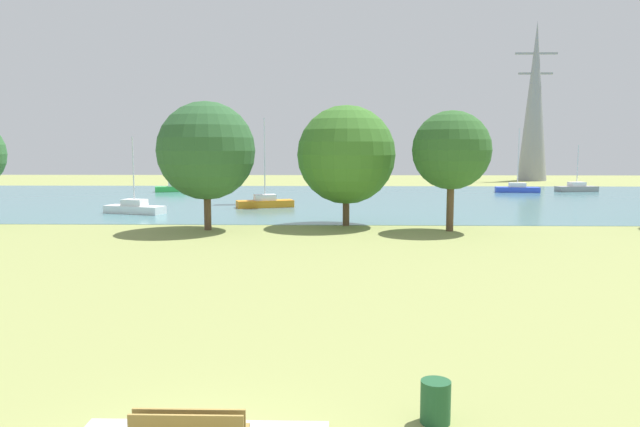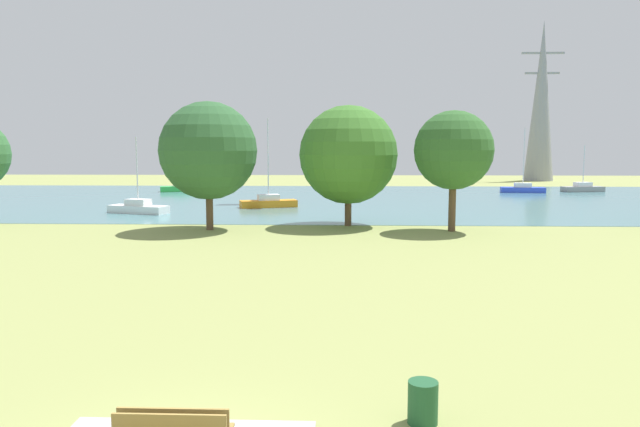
{
  "view_description": "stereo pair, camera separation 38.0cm",
  "coord_description": "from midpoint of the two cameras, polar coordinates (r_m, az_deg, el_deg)",
  "views": [
    {
      "loc": [
        2.3,
        -8.8,
        5.09
      ],
      "look_at": [
        1.58,
        19.79,
        1.92
      ],
      "focal_mm": 33.36,
      "sensor_mm": 36.0,
      "label": 1
    },
    {
      "loc": [
        2.68,
        -8.79,
        5.09
      ],
      "look_at": [
        1.58,
        19.79,
        1.92
      ],
      "focal_mm": 33.36,
      "sensor_mm": 36.0,
      "label": 2
    }
  ],
  "objects": [
    {
      "name": "sailboat_blue",
      "position": [
        71.39,
        18.25,
        2.3
      ],
      "size": [
        4.95,
        2.1,
        7.29
      ],
      "color": "blue",
      "rests_on": "water_surface"
    },
    {
      "name": "electricity_pylon",
      "position": [
        98.57,
        19.78,
        10.06
      ],
      "size": [
        6.4,
        4.4,
        24.24
      ],
      "color": "gray",
      "rests_on": "ground"
    },
    {
      "name": "sailboat_white",
      "position": [
        48.27,
        -17.57,
        0.52
      ],
      "size": [
        5.03,
        2.92,
        5.92
      ],
      "color": "white",
      "rests_on": "water_surface"
    },
    {
      "name": "tree_west_near",
      "position": [
        38.7,
        2.26,
        5.64
      ],
      "size": [
        6.38,
        6.38,
        7.83
      ],
      "color": "brown",
      "rests_on": "ground"
    },
    {
      "name": "sailboat_green",
      "position": [
        71.05,
        -13.75,
        2.42
      ],
      "size": [
        5.03,
        2.92,
        7.02
      ],
      "color": "green",
      "rests_on": "water_surface"
    },
    {
      "name": "tree_east_near",
      "position": [
        36.99,
        12.21,
        5.94
      ],
      "size": [
        4.79,
        4.79,
        7.34
      ],
      "color": "brown",
      "rests_on": "ground"
    },
    {
      "name": "water_surface",
      "position": [
        59.07,
        -0.97,
        1.4
      ],
      "size": [
        140.0,
        40.0,
        0.02
      ],
      "primitive_type": "cube",
      "color": "slate",
      "rests_on": "ground"
    },
    {
      "name": "ground_plane",
      "position": [
        31.32,
        -3.14,
        -3.03
      ],
      "size": [
        160.0,
        160.0,
        0.0
      ],
      "primitive_type": "plane",
      "color": "#8C9351"
    },
    {
      "name": "sailboat_orange",
      "position": [
        51.0,
        -5.51,
        1.1
      ],
      "size": [
        5.03,
        2.91,
        7.55
      ],
      "color": "orange",
      "rests_on": "water_surface"
    },
    {
      "name": "sailboat_gray",
      "position": [
        75.37,
        23.26,
        2.28
      ],
      "size": [
        5.01,
        2.46,
        5.4
      ],
      "color": "gray",
      "rests_on": "water_surface"
    },
    {
      "name": "tree_east_far",
      "position": [
        37.33,
        -11.14,
        5.92
      ],
      "size": [
        6.04,
        6.04,
        7.93
      ],
      "color": "brown",
      "rests_on": "ground"
    },
    {
      "name": "litter_bin",
      "position": [
        11.72,
        10.06,
        -17.36
      ],
      "size": [
        0.56,
        0.56,
        0.8
      ],
      "primitive_type": "cylinder",
      "color": "#1E512D",
      "rests_on": "ground"
    }
  ]
}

